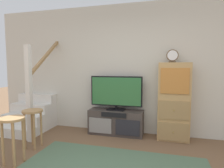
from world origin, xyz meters
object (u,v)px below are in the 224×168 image
Objects in this scene: media_console at (116,122)px; desk_clock at (172,56)px; television at (116,92)px; bar_stool_near at (13,129)px; bar_stool_far at (33,119)px; side_cabinet at (174,102)px.

desk_clock is at bearing -0.26° from media_console.
television reaches higher than media_console.
desk_clock reaches higher than bar_stool_near.
television is at bearing 178.49° from desk_clock.
bar_stool_far reaches higher than media_console.
desk_clock is 2.92m from bar_stool_near.
media_console is 1.60m from bar_stool_far.
side_cabinet is (1.13, -0.01, -0.14)m from television.
bar_stool_far is (-2.35, -1.02, -0.24)m from side_cabinet.
bar_stool_far is (-1.22, -1.04, -0.38)m from television.
desk_clock is at bearing -161.81° from side_cabinet.
desk_clock is (1.08, -0.00, 1.35)m from media_console.
bar_stool_near is (-2.26, -1.57, -0.23)m from side_cabinet.
side_cabinet is 2.57m from bar_stool_far.
television is at bearing 90.00° from media_console.
side_cabinet reaches higher than television.
side_cabinet is 6.13× the size of desk_clock.
television is 1.30m from desk_clock.
media_console is 1.70× the size of bar_stool_far.
media_console is 1.73m from desk_clock.
media_console is at bearing 179.74° from desk_clock.
television is at bearing 54.46° from bar_stool_near.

